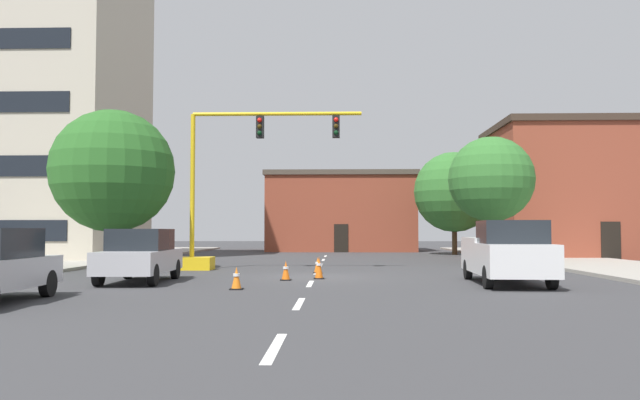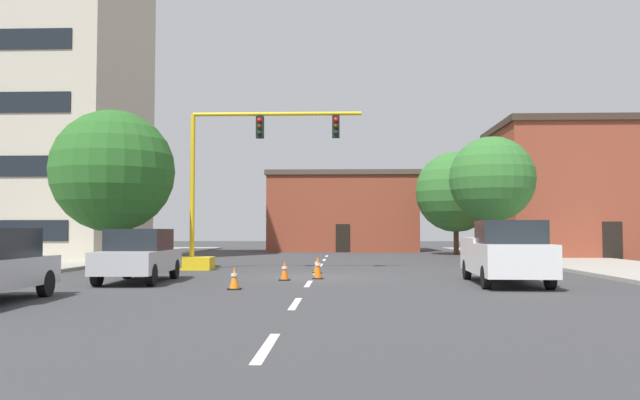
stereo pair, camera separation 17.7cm
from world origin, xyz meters
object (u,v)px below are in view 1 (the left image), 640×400
Objects in this scene: tree_right_far at (454,192)px; tree_left_near at (113,171)px; pickup_truck_white at (506,253)px; traffic_cone_roadside_b at (318,265)px; traffic_cone_roadside_d at (319,268)px; traffic_cone_roadside_a at (286,271)px; traffic_cone_roadside_c at (236,278)px; sedan_silver_near_left at (140,255)px; tree_right_mid at (491,179)px; traffic_signal_gantry at (215,219)px.

tree_right_far is 1.06× the size of tree_left_near.
pickup_truck_white is 8.66× the size of traffic_cone_roadside_b.
traffic_cone_roadside_a is at bearing -147.22° from traffic_cone_roadside_d.
traffic_cone_roadside_d is (2.23, 4.11, 0.07)m from traffic_cone_roadside_c.
sedan_silver_near_left reaches higher than traffic_cone_roadside_a.
traffic_cone_roadside_c is at bearing -106.38° from traffic_cone_roadside_b.
tree_right_mid reaches higher than traffic_cone_roadside_b.
tree_left_near is at bearing 153.94° from traffic_cone_roadside_d.
tree_left_near is 8.65× the size of traffic_cone_roadside_d.
tree_right_mid is 13.62m from pickup_truck_white.
traffic_cone_roadside_b is 7.37m from traffic_cone_roadside_c.
pickup_truck_white is at bearing -1.92° from sedan_silver_near_left.
sedan_silver_near_left is 7.21× the size of traffic_cone_roadside_b.
traffic_cone_roadside_b is at bearing 73.62° from traffic_cone_roadside_c.
tree_left_near reaches higher than pickup_truck_white.
sedan_silver_near_left is at bearing -138.97° from tree_right_mid.
traffic_cone_roadside_d is at bearing 161.52° from pickup_truck_white.
tree_left_near is 10.10m from traffic_cone_roadside_a.
tree_right_mid is at bearing 20.56° from tree_left_near.
tree_right_far is at bearing 46.09° from tree_left_near.
pickup_truck_white reaches higher than traffic_cone_roadside_d.
tree_left_near is 16.51m from pickup_truck_white.
tree_right_far reaches higher than pickup_truck_white.
traffic_signal_gantry is 10.44× the size of traffic_cone_roadside_d.
traffic_cone_roadside_b is at bearing 75.40° from traffic_cone_roadside_a.
traffic_cone_roadside_a is (3.54, -5.76, -1.87)m from traffic_signal_gantry.
sedan_silver_near_left is 4.41m from traffic_cone_roadside_c.
tree_left_near is at bearing 170.87° from traffic_cone_roadside_b.
tree_right_far reaches higher than traffic_cone_roadside_a.
traffic_cone_roadside_b is at bearing -114.31° from tree_right_far.
traffic_cone_roadside_a is 1.05× the size of traffic_cone_roadside_b.
pickup_truck_white is at bearing -10.30° from traffic_cone_roadside_a.
pickup_truck_white is at bearing -38.97° from traffic_cone_roadside_b.
traffic_cone_roadside_a is at bearing -58.39° from traffic_signal_gantry.
traffic_cone_roadside_d is at bearing -128.20° from tree_right_mid.
traffic_cone_roadside_c is at bearing -51.70° from tree_left_near.
tree_right_mid reaches higher than sedan_silver_near_left.
traffic_cone_roadside_b is at bearing -24.96° from traffic_signal_gantry.
traffic_cone_roadside_a reaches higher than traffic_cone_roadside_b.
sedan_silver_near_left is at bearing -99.88° from traffic_signal_gantry.
pickup_truck_white is at bearing -96.54° from tree_right_far.
tree_right_mid is 10.07× the size of traffic_cone_roadside_c.
traffic_cone_roadside_d is at bearing -47.37° from traffic_signal_gantry.
tree_right_far is 29.36m from traffic_cone_roadside_c.
sedan_silver_near_left is at bearing -164.58° from traffic_cone_roadside_d.
traffic_cone_roadside_b is at bearing 92.86° from traffic_cone_roadside_d.
sedan_silver_near_left is 6.04m from traffic_cone_roadside_d.
tree_right_mid is (-0.21, -11.85, -0.06)m from tree_right_far.
pickup_truck_white is 6.95× the size of traffic_cone_roadside_d.
sedan_silver_near_left is (-11.77, 0.39, -0.09)m from pickup_truck_white.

